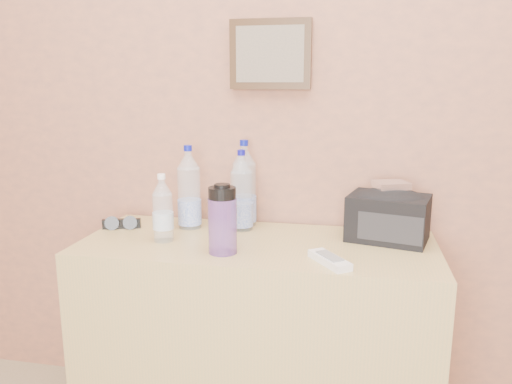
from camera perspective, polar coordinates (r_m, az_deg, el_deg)
picture_frame at (r=1.89m, az=1.65°, el=15.46°), size 0.30×0.03×0.25m
dresser at (r=1.88m, az=0.10°, el=-16.82°), size 1.22×0.51×0.76m
pet_large_a at (r=1.88m, az=-7.66°, el=0.03°), size 0.08×0.08×0.31m
pet_large_b at (r=1.90m, az=-1.36°, el=0.47°), size 0.09×0.09×0.33m
pet_large_c at (r=1.84m, az=-1.66°, el=-0.32°), size 0.08×0.08×0.30m
pet_small at (r=1.74m, az=-10.60°, el=-2.24°), size 0.07×0.07×0.24m
nalgene_bottle at (r=1.59m, az=-3.85°, el=-3.14°), size 0.09×0.09×0.23m
sunglasses at (r=1.95m, az=-15.10°, el=-3.51°), size 0.15×0.09×0.04m
ac_remote at (r=1.54m, az=8.40°, el=-7.71°), size 0.14×0.17×0.02m
toiletry_bag at (r=1.79m, az=14.89°, el=-2.53°), size 0.30×0.25×0.18m
foil_packet at (r=1.79m, az=15.16°, el=0.79°), size 0.14×0.13×0.02m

